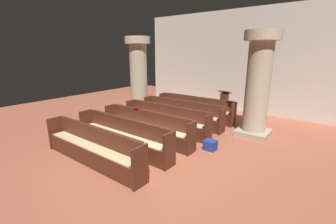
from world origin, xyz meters
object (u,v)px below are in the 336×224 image
object	(u,v)px
lectern	(224,104)
hymn_book	(138,108)
pew_row_1	(181,112)
pillar_aisle_side	(258,83)
pew_row_2	(165,118)
pew_row_5	(91,145)
pew_row_0	(195,107)
pew_row_4	(122,134)
pew_row_3	(146,125)
pillar_far_side	(139,74)
kneeler_box_blue	(210,145)

from	to	relation	value
lectern	hymn_book	bearing A→B (deg)	-107.14
pew_row_1	pillar_aisle_side	distance (m)	2.89
pew_row_1	pew_row_2	bearing A→B (deg)	-90.00
pew_row_5	lectern	size ratio (longest dim) A/B	3.13
pew_row_0	pew_row_4	xyz separation A→B (m)	(0.00, -3.93, 0.00)
pew_row_2	pew_row_3	xyz separation A→B (m)	(0.00, -0.98, 0.00)
pew_row_2	hymn_book	world-z (taller)	hymn_book
pillar_far_side	kneeler_box_blue	bearing A→B (deg)	-21.37
pew_row_0	pew_row_3	bearing A→B (deg)	-90.00
pew_row_5	pew_row_4	bearing A→B (deg)	90.00
pew_row_5	pillar_far_side	world-z (taller)	pillar_far_side
lectern	kneeler_box_blue	xyz separation A→B (m)	(1.25, -3.72, -0.31)
kneeler_box_blue	pew_row_3	bearing A→B (deg)	-164.88
pew_row_2	pillar_aisle_side	world-z (taller)	pillar_aisle_side
pew_row_5	hymn_book	size ratio (longest dim) A/B	18.46
pew_row_0	hymn_book	distance (m)	2.84
pew_row_1	pillar_far_side	distance (m)	2.82
pew_row_0	pew_row_5	distance (m)	4.91
pew_row_5	hymn_book	bearing A→B (deg)	104.02
pew_row_2	hymn_book	size ratio (longest dim) A/B	18.46
pew_row_3	lectern	bearing A→B (deg)	80.47
pew_row_1	pew_row_2	size ratio (longest dim) A/B	1.00
pew_row_4	pew_row_5	xyz separation A→B (m)	(0.00, -0.98, 0.00)
pew_row_3	hymn_book	size ratio (longest dim) A/B	18.46
pew_row_5	pew_row_2	bearing A→B (deg)	90.00
hymn_book	pillar_aisle_side	bearing A→B (deg)	36.13
pew_row_5	hymn_book	world-z (taller)	hymn_book
pillar_aisle_side	lectern	distance (m)	2.87
pew_row_0	pillar_far_side	size ratio (longest dim) A/B	1.02
pew_row_1	pew_row_5	world-z (taller)	same
pew_row_4	lectern	world-z (taller)	lectern
pillar_far_side	pillar_aisle_side	bearing A→B (deg)	1.96
pew_row_4	pew_row_1	bearing A→B (deg)	90.00
pew_row_0	pillar_far_side	xyz separation A→B (m)	(-2.51, -0.67, 1.25)
pew_row_2	hymn_book	xyz separation A→B (m)	(-0.54, -0.79, 0.43)
pillar_aisle_side	lectern	bearing A→B (deg)	135.72
pillar_aisle_side	pew_row_2	bearing A→B (deg)	-150.13
pew_row_5	kneeler_box_blue	xyz separation A→B (m)	(1.96, 2.49, -0.34)
pew_row_4	pillar_aisle_side	distance (m)	4.46
pillar_far_side	kneeler_box_blue	xyz separation A→B (m)	(4.47, -1.75, -1.59)
pew_row_3	kneeler_box_blue	world-z (taller)	pew_row_3
pew_row_4	pew_row_2	bearing A→B (deg)	90.00
pew_row_4	pew_row_5	bearing A→B (deg)	-90.00
pew_row_1	pew_row_5	distance (m)	3.93
hymn_book	kneeler_box_blue	xyz separation A→B (m)	(2.50, 0.34, -0.77)
pew_row_5	kneeler_box_blue	bearing A→B (deg)	51.83
pew_row_0	pillar_aisle_side	xyz separation A→B (m)	(2.56, -0.50, 1.25)
pew_row_1	pew_row_4	distance (m)	2.95
pew_row_1	pew_row_2	xyz separation A→B (m)	(0.00, -0.98, 0.00)
pew_row_5	pillar_aisle_side	xyz separation A→B (m)	(2.56, 4.42, 1.25)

